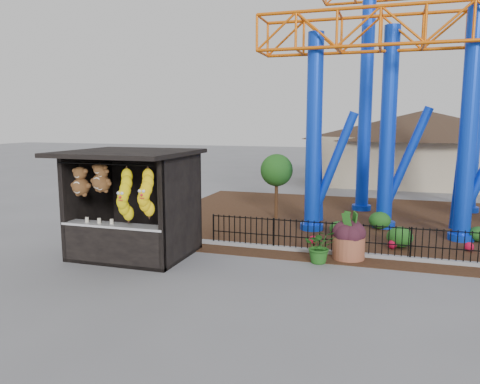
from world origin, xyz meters
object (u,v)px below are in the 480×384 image
(potted_plant, at_px, (320,246))
(roller_coaster, at_px, (423,53))
(prize_booth, at_px, (129,206))
(terracotta_planter, at_px, (349,248))

(potted_plant, bearing_deg, roller_coaster, 53.65)
(prize_booth, height_order, terracotta_planter, prize_booth)
(terracotta_planter, relative_size, potted_plant, 0.95)
(prize_booth, distance_m, roller_coaster, 11.97)
(roller_coaster, bearing_deg, potted_plant, -113.98)
(prize_booth, height_order, potted_plant, prize_booth)
(roller_coaster, relative_size, terracotta_planter, 11.95)
(prize_booth, distance_m, terracotta_planter, 6.45)
(terracotta_planter, height_order, potted_plant, potted_plant)
(terracotta_planter, bearing_deg, prize_booth, -163.50)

